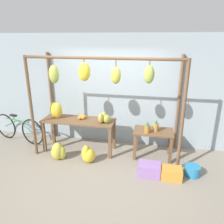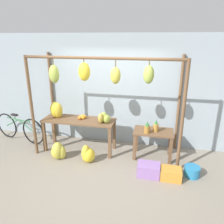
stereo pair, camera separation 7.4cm
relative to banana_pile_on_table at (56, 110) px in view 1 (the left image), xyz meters
The scene contains 15 objects.
ground_plane 1.81m from the banana_pile_on_table, 32.99° to the right, with size 20.00×20.00×0.00m, color gray.
shop_wall_back 1.48m from the banana_pile_on_table, 28.18° to the left, with size 8.00×0.08×2.80m.
stall_awning 1.41m from the banana_pile_on_table, 10.54° to the right, with size 3.38×1.14×2.34m.
display_table_main 0.66m from the banana_pile_on_table, ahead, with size 1.75×0.60×0.81m.
display_table_side 2.42m from the banana_pile_on_table, ahead, with size 0.90×0.53×0.67m.
banana_pile_on_table is the anchor object (origin of this frame).
orange_pile 0.66m from the banana_pile_on_table, ahead, with size 0.19×0.21×0.10m.
pineapple_cluster 2.32m from the banana_pile_on_table, ahead, with size 0.31×0.26×0.28m.
banana_pile_ground_left 1.01m from the banana_pile_on_table, 66.31° to the right, with size 0.42×0.37×0.42m.
banana_pile_ground_right 1.36m from the banana_pile_on_table, 29.21° to the right, with size 0.39×0.38×0.42m.
fruit_crate_white 2.60m from the banana_pile_on_table, 17.73° to the right, with size 0.45×0.33×0.26m.
blue_bucket 3.37m from the banana_pile_on_table, 10.26° to the right, with size 0.31×0.31×0.21m.
parked_bicycle 1.36m from the banana_pile_on_table, behind, with size 1.64×0.41×0.75m.
papaya_pile 1.22m from the banana_pile_on_table, ahead, with size 0.32×0.24×0.25m.
fruit_crate_purple 3.01m from the banana_pile_on_table, 15.60° to the right, with size 0.41×0.30×0.23m.
Camera 1 is at (1.09, -3.85, 2.70)m, focal length 35.00 mm.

